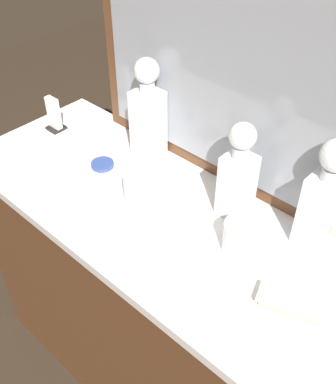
# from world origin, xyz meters

# --- Properties ---
(ground_plane) EXTENTS (6.00, 6.00, 0.00)m
(ground_plane) POSITION_xyz_m (0.00, 0.00, 0.00)
(ground_plane) COLOR #2D2319
(dresser) EXTENTS (1.27, 0.48, 0.81)m
(dresser) POSITION_xyz_m (0.00, 0.00, 0.41)
(dresser) COLOR brown
(dresser) RESTS_ON ground_plane
(dresser_mirror) EXTENTS (0.88, 0.03, 0.73)m
(dresser_mirror) POSITION_xyz_m (0.00, 0.22, 1.18)
(dresser_mirror) COLOR brown
(dresser_mirror) RESTS_ON dresser
(crystal_decanter_far_left) EXTENTS (0.08, 0.08, 0.29)m
(crystal_decanter_far_left) POSITION_xyz_m (0.31, 0.17, 0.93)
(crystal_decanter_far_left) COLOR white
(crystal_decanter_far_left) RESTS_ON dresser
(crystal_decanter_far_right) EXTENTS (0.07, 0.07, 0.26)m
(crystal_decanter_far_right) POSITION_xyz_m (0.11, 0.13, 0.92)
(crystal_decanter_far_right) COLOR white
(crystal_decanter_far_right) RESTS_ON dresser
(crystal_decanter_rear) EXTENTS (0.08, 0.08, 0.30)m
(crystal_decanter_rear) POSITION_xyz_m (-0.23, 0.16, 0.93)
(crystal_decanter_rear) COLOR white
(crystal_decanter_rear) RESTS_ON dresser
(crystal_tumbler_rear) EXTENTS (0.08, 0.08, 0.10)m
(crystal_tumbler_rear) POSITION_xyz_m (-0.09, -0.01, 0.86)
(crystal_tumbler_rear) COLOR white
(crystal_tumbler_rear) RESTS_ON dresser
(crystal_tumbler_front) EXTENTS (0.08, 0.08, 0.08)m
(crystal_tumbler_front) POSITION_xyz_m (0.20, 0.03, 0.85)
(crystal_tumbler_front) COLOR white
(crystal_tumbler_front) RESTS_ON dresser
(silver_brush_rear) EXTENTS (0.15, 0.09, 0.02)m
(silver_brush_rear) POSITION_xyz_m (0.37, -0.03, 0.83)
(silver_brush_rear) COLOR #B7A88C
(silver_brush_rear) RESTS_ON dresser
(porcelain_dish) EXTENTS (0.07, 0.07, 0.01)m
(porcelain_dish) POSITION_xyz_m (-0.28, 0.03, 0.82)
(porcelain_dish) COLOR #33478C
(porcelain_dish) RESTS_ON dresser
(napkin_holder) EXTENTS (0.05, 0.05, 0.11)m
(napkin_holder) POSITION_xyz_m (-0.54, 0.06, 0.86)
(napkin_holder) COLOR black
(napkin_holder) RESTS_ON dresser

